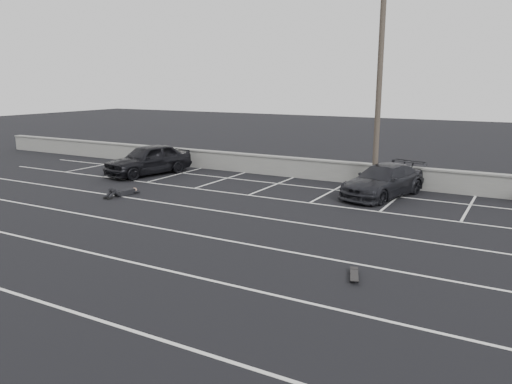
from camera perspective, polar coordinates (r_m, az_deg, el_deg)
The scene contains 8 objects.
ground at distance 14.37m, azimuth -12.20°, elevation -8.29°, with size 120.00×120.00×0.00m, color black.
seawall at distance 26.01m, azimuth 8.47°, elevation 2.48°, with size 50.00×0.45×1.06m.
stall_lines at distance 17.76m, azimuth -3.00°, elevation -3.94°, with size 36.00×20.05×0.01m.
car_left at distance 28.03m, azimuth -12.20°, elevation 3.66°, with size 1.98×4.93×1.68m, color black.
car_right at distance 22.89m, azimuth 14.34°, elevation 1.25°, with size 1.98×4.87×1.41m, color black.
utility_pole at distance 24.07m, azimuth 13.91°, elevation 12.00°, with size 1.31×0.26×9.79m.
person at distance 23.36m, azimuth -14.58°, elevation 0.27°, with size 1.05×2.35×0.46m, color black, non-canonical shape.
skateboard at distance 13.47m, azimuth 11.17°, elevation -9.33°, with size 0.46×0.84×0.10m.
Camera 1 is at (9.02, -9.98, 5.05)m, focal length 35.00 mm.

